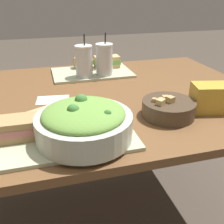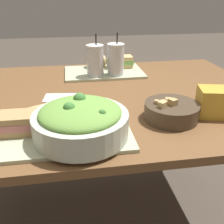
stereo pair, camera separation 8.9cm
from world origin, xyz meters
The scene contains 14 objects.
ground_plane centered at (0.00, 0.00, 0.00)m, with size 12.00×12.00×0.00m, color #4C4238.
dining_table centered at (0.00, 0.00, 0.67)m, with size 1.46×1.03×0.75m.
tray_near centered at (-0.18, -0.33, 0.76)m, with size 0.42×0.26×0.01m.
tray_far centered at (0.03, 0.32, 0.76)m, with size 0.42×0.26×0.01m.
salad_bowl centered at (-0.13, -0.36, 0.82)m, with size 0.29×0.29×0.12m.
soup_bowl centered at (0.20, -0.27, 0.79)m, with size 0.19×0.19×0.08m.
sandwich_near centered at (-0.31, -0.30, 0.80)m, with size 0.14×0.09×0.06m.
baguette_near centered at (-0.23, -0.23, 0.80)m, with size 0.15×0.12×0.06m.
sandwich_far centered at (0.13, 0.38, 0.80)m, with size 0.15×0.08×0.06m.
baguette_far centered at (0.01, 0.41, 0.80)m, with size 0.11×0.08×0.06m.
drink_cup_dark centered at (-0.02, 0.25, 0.84)m, with size 0.09×0.09×0.21m.
drink_cup_red centered at (0.09, 0.25, 0.84)m, with size 0.09×0.09×0.22m.
chip_bag centered at (0.38, -0.27, 0.81)m, with size 0.17×0.13×0.10m.
napkin_folded centered at (-0.20, -0.01, 0.76)m, with size 0.15×0.11×0.00m.
Camera 2 is at (-0.14, -1.07, 1.19)m, focal length 42.00 mm.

